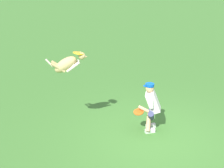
{
  "coord_description": "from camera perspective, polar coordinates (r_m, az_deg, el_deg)",
  "views": [
    {
      "loc": [
        3.31,
        7.13,
        4.46
      ],
      "look_at": [
        0.95,
        -0.73,
        1.31
      ],
      "focal_mm": 56.96,
      "sensor_mm": 36.0,
      "label": 1
    }
  ],
  "objects": [
    {
      "name": "ground_plane",
      "position": [
        9.03,
        7.2,
        -8.77
      ],
      "size": [
        60.0,
        60.0,
        0.0
      ],
      "primitive_type": "plane",
      "color": "#3E742E"
    },
    {
      "name": "frisbee_held",
      "position": [
        8.97,
        4.29,
        -4.49
      ],
      "size": [
        0.34,
        0.34,
        0.1
      ],
      "primitive_type": "cylinder",
      "rotation": [
        -0.08,
        -0.25,
        4.26
      ],
      "color": "#DE5618",
      "rests_on": "person"
    },
    {
      "name": "dog",
      "position": [
        8.65,
        -7.16,
        3.21
      ],
      "size": [
        1.01,
        0.38,
        0.58
      ],
      "rotation": [
        0.0,
        0.0,
        2.99
      ],
      "color": "tan"
    },
    {
      "name": "person",
      "position": [
        9.13,
        6.35,
        -3.48
      ],
      "size": [
        0.7,
        0.64,
        1.29
      ],
      "rotation": [
        0.0,
        0.0,
        -0.46
      ],
      "color": "silver",
      "rests_on": "ground_plane"
    },
    {
      "name": "frisbee_flying",
      "position": [
        8.61,
        -5.39,
        4.96
      ],
      "size": [
        0.39,
        0.39,
        0.09
      ],
      "primitive_type": "cylinder",
      "rotation": [
        -0.12,
        -0.14,
        0.93
      ],
      "color": "yellow"
    }
  ]
}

